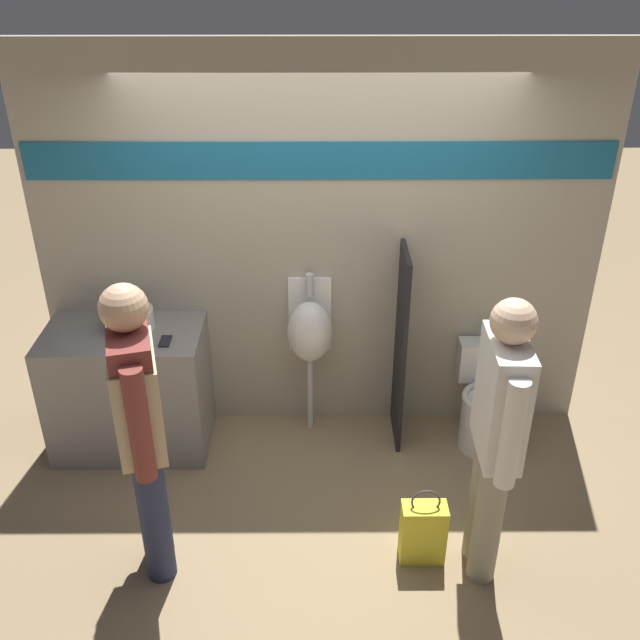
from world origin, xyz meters
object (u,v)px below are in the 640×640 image
object	(u,v)px
person_in_vest	(140,417)
person_with_lanyard	(497,432)
urinal_near_counter	(310,331)
shopping_bag	(423,532)
sink_basin	(129,319)
toilet	(486,406)
cell_phone	(165,341)

from	to	relation	value
person_in_vest	person_with_lanyard	world-z (taller)	person_in_vest
urinal_near_counter	person_in_vest	xyz separation A→B (m)	(-0.86, -1.28, 0.23)
person_in_vest	person_with_lanyard	distance (m)	1.85
shopping_bag	person_with_lanyard	bearing A→B (deg)	-8.16
sink_basin	toilet	world-z (taller)	sink_basin
sink_basin	toilet	bearing A→B (deg)	-1.45
urinal_near_counter	person_with_lanyard	xyz separation A→B (m)	(0.98, -1.31, 0.14)
cell_phone	urinal_near_counter	world-z (taller)	urinal_near_counter
urinal_near_counter	shopping_bag	xyz separation A→B (m)	(0.65, -1.26, -0.61)
toilet	person_in_vest	size ratio (longest dim) A/B	0.47
person_with_lanyard	shopping_bag	size ratio (longest dim) A/B	3.35
urinal_near_counter	person_in_vest	world-z (taller)	person_in_vest
cell_phone	toilet	bearing A→B (deg)	3.22
toilet	person_with_lanyard	distance (m)	1.33
cell_phone	toilet	size ratio (longest dim) A/B	0.16
urinal_near_counter	person_in_vest	size ratio (longest dim) A/B	0.67
sink_basin	toilet	xyz separation A→B (m)	(2.44, -0.06, -0.68)
sink_basin	person_in_vest	bearing A→B (deg)	-74.19
person_with_lanyard	sink_basin	bearing A→B (deg)	63.01
toilet	shopping_bag	bearing A→B (deg)	-118.28
cell_phone	toilet	world-z (taller)	cell_phone
sink_basin	person_with_lanyard	world-z (taller)	person_with_lanyard
urinal_near_counter	shopping_bag	bearing A→B (deg)	-62.59
sink_basin	person_with_lanyard	distance (m)	2.48
toilet	person_with_lanyard	world-z (taller)	person_with_lanyard
toilet	person_in_vest	distance (m)	2.49
shopping_bag	toilet	bearing A→B (deg)	61.72
cell_phone	shopping_bag	size ratio (longest dim) A/B	0.27
sink_basin	person_in_vest	distance (m)	1.22
sink_basin	person_with_lanyard	xyz separation A→B (m)	(2.18, -1.20, -0.02)
person_with_lanyard	urinal_near_counter	bearing A→B (deg)	38.60
person_in_vest	person_with_lanyard	bearing A→B (deg)	-105.62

